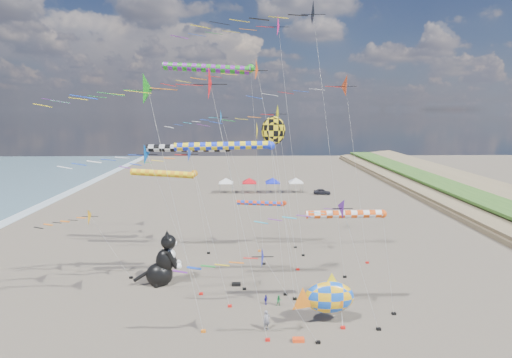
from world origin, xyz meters
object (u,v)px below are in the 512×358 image
Objects in this scene: person_adult at (267,320)px; child_green at (279,301)px; child_blue at (266,300)px; fish_inflatable at (328,297)px; parked_car at (322,192)px; cat_inflatable at (162,258)px.

person_adult is 1.61× the size of child_green.
fish_inflatable is at bearing -85.35° from child_blue.
cat_inflatable is at bearing 157.13° from parked_car.
fish_inflatable is 5.21m from child_green.
cat_inflatable reaches higher than parked_car.
person_adult is 1.77× the size of child_blue.
fish_inflatable is at bearing -38.85° from cat_inflatable.
cat_inflatable reaches higher than person_adult.
person_adult is 54.22m from parked_car.
cat_inflatable is at bearing 114.37° from person_adult.
person_adult reaches higher than child_blue.
cat_inflatable is 1.57× the size of parked_car.
person_adult is at bearing -144.29° from child_blue.
fish_inflatable is at bearing -13.88° from person_adult.
cat_inflatable reaches higher than child_blue.
cat_inflatable is 17.36m from fish_inflatable.
person_adult is 0.46× the size of parked_car.
child_green is 50.03m from parked_car.
fish_inflatable is at bearing -44.00° from child_green.
person_adult reaches higher than parked_car.
person_adult is (-5.21, -0.98, -1.46)m from fish_inflatable.
child_blue is at bearing 159.28° from child_green.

